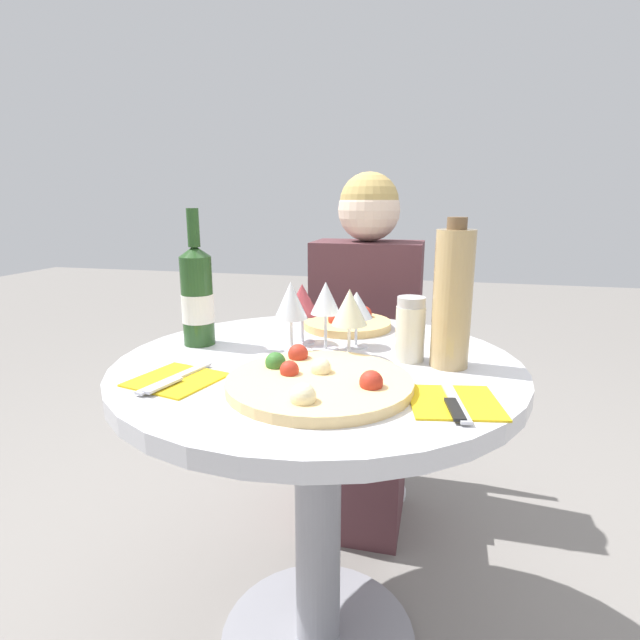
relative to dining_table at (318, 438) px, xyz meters
The scene contains 16 objects.
ground_plane 0.56m from the dining_table, ahead, with size 12.00×12.00×0.00m, color gray.
dining_table is the anchor object (origin of this frame).
chair_behind_diner 0.77m from the dining_table, 89.59° to the left, with size 0.36×0.36×0.81m.
seated_diner 0.62m from the dining_table, 89.50° to the left, with size 0.37×0.44×1.18m.
pizza_large 0.26m from the dining_table, 75.93° to the right, with size 0.35×0.35×0.05m.
pizza_small_far 0.35m from the dining_table, 87.95° to the left, with size 0.24×0.24×0.05m.
wine_bottle 0.44m from the dining_table, behind, with size 0.08×0.08×0.32m.
tall_carafe 0.43m from the dining_table, ahead, with size 0.08×0.08×0.31m.
sugar_shaker 0.32m from the dining_table, 12.81° to the left, with size 0.06×0.06×0.14m.
wine_glass_front_left 0.32m from the dining_table, 157.10° to the left, with size 0.08×0.08×0.16m.
wine_glass_back_left 0.32m from the dining_table, 119.48° to the left, with size 0.08×0.08×0.14m.
wine_glass_front_right 0.31m from the dining_table, 24.57° to the left, with size 0.08×0.08×0.15m.
wine_glass_back_right 0.32m from the dining_table, 62.42° to the left, with size 0.08×0.08×0.13m.
wine_glass_center 0.31m from the dining_table, 91.99° to the left, with size 0.07×0.07×0.16m.
place_setting_left 0.36m from the dining_table, 140.14° to the right, with size 0.18×0.19×0.01m.
place_setting_right 0.39m from the dining_table, 32.38° to the right, with size 0.17×0.19×0.01m.
Camera 1 is at (0.25, -1.01, 1.08)m, focal length 28.00 mm.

